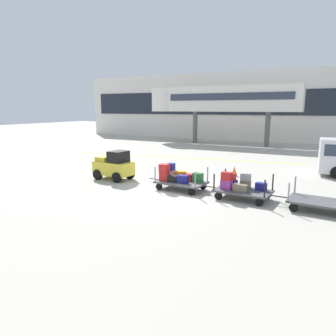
{
  "coord_description": "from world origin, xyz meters",
  "views": [
    {
      "loc": [
        6.48,
        -12.41,
        3.81
      ],
      "look_at": [
        -0.44,
        1.12,
        0.88
      ],
      "focal_mm": 33.33,
      "sensor_mm": 36.0,
      "label": 1
    }
  ],
  "objects_px": {
    "baggage_cart_middle": "(240,187)",
    "baggage_cart_tail": "(321,202)",
    "safety_cone_near": "(234,171)",
    "baggage_tug": "(114,166)",
    "baggage_cart_lead": "(179,178)"
  },
  "relations": [
    {
      "from": "baggage_cart_middle",
      "to": "safety_cone_near",
      "type": "distance_m",
      "value": 4.66
    },
    {
      "from": "baggage_cart_middle",
      "to": "safety_cone_near",
      "type": "height_order",
      "value": "baggage_cart_middle"
    },
    {
      "from": "baggage_cart_tail",
      "to": "baggage_cart_lead",
      "type": "bearing_deg",
      "value": 175.2
    },
    {
      "from": "baggage_cart_lead",
      "to": "baggage_cart_middle",
      "type": "relative_size",
      "value": 1.0
    },
    {
      "from": "baggage_cart_tail",
      "to": "safety_cone_near",
      "type": "xyz_separation_m",
      "value": [
        -4.57,
        4.71,
        -0.07
      ]
    },
    {
      "from": "baggage_cart_middle",
      "to": "safety_cone_near",
      "type": "bearing_deg",
      "value": 108.25
    },
    {
      "from": "baggage_cart_lead",
      "to": "safety_cone_near",
      "type": "distance_m",
      "value": 4.48
    },
    {
      "from": "baggage_cart_lead",
      "to": "safety_cone_near",
      "type": "bearing_deg",
      "value": 69.87
    },
    {
      "from": "safety_cone_near",
      "to": "baggage_cart_tail",
      "type": "bearing_deg",
      "value": -45.85
    },
    {
      "from": "baggage_cart_middle",
      "to": "baggage_cart_lead",
      "type": "bearing_deg",
      "value": 175.79
    },
    {
      "from": "baggage_cart_middle",
      "to": "baggage_cart_tail",
      "type": "bearing_deg",
      "value": -5.37
    },
    {
      "from": "baggage_cart_tail",
      "to": "safety_cone_near",
      "type": "bearing_deg",
      "value": 134.15
    },
    {
      "from": "baggage_tug",
      "to": "baggage_cart_lead",
      "type": "xyz_separation_m",
      "value": [
        4.01,
        -0.3,
        -0.21
      ]
    },
    {
      "from": "baggage_tug",
      "to": "safety_cone_near",
      "type": "bearing_deg",
      "value": 35.05
    },
    {
      "from": "baggage_tug",
      "to": "safety_cone_near",
      "type": "height_order",
      "value": "baggage_tug"
    }
  ]
}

